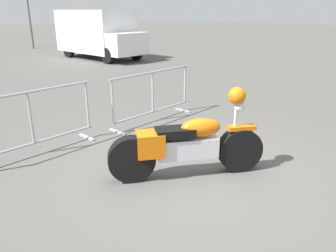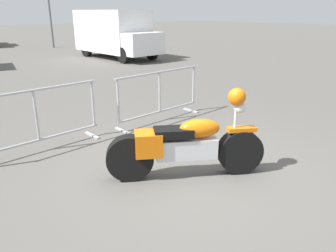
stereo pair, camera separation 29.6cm
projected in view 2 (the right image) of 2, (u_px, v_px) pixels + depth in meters
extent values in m
plane|color=#54514C|center=(189.00, 173.00, 4.81)|extent=(120.00, 120.00, 0.00)
cylinder|color=black|center=(240.00, 152.00, 4.73)|extent=(0.65, 0.50, 0.65)
cylinder|color=black|center=(130.00, 158.00, 4.52)|extent=(0.65, 0.50, 0.65)
cube|color=silver|center=(186.00, 148.00, 4.59)|extent=(0.86, 0.66, 0.29)
ellipsoid|color=orange|center=(200.00, 128.00, 4.52)|extent=(0.63, 0.53, 0.27)
cube|color=black|center=(173.00, 132.00, 4.48)|extent=(0.60, 0.52, 0.12)
cube|color=orange|center=(148.00, 143.00, 4.49)|extent=(0.48, 0.47, 0.33)
cube|color=orange|center=(242.00, 129.00, 4.61)|extent=(0.42, 0.34, 0.06)
cylinder|color=silver|center=(235.00, 120.00, 4.55)|extent=(0.06, 0.06, 0.46)
sphere|color=silver|center=(240.00, 108.00, 4.50)|extent=(0.16, 0.16, 0.16)
sphere|color=orange|center=(237.00, 97.00, 4.44)|extent=(0.24, 0.24, 0.24)
cylinder|color=#9EA0A5|center=(33.00, 90.00, 5.22)|extent=(2.24, 0.20, 0.04)
cylinder|color=#9EA0A5|center=(40.00, 140.00, 5.50)|extent=(2.24, 0.20, 0.04)
cylinder|color=#9EA0A5|center=(36.00, 116.00, 5.36)|extent=(0.05, 0.05, 0.85)
cylinder|color=#9EA0A5|center=(93.00, 104.00, 6.06)|extent=(0.05, 0.05, 0.85)
cube|color=#9EA0A5|center=(92.00, 135.00, 6.22)|extent=(0.09, 0.44, 0.03)
cylinder|color=#9EA0A5|center=(159.00, 72.00, 6.78)|extent=(2.24, 0.20, 0.04)
cylinder|color=#9EA0A5|center=(160.00, 111.00, 7.06)|extent=(2.24, 0.20, 0.04)
cylinder|color=#9EA0A5|center=(118.00, 101.00, 6.22)|extent=(0.05, 0.05, 0.85)
cylinder|color=#9EA0A5|center=(160.00, 92.00, 6.92)|extent=(0.05, 0.05, 0.85)
cylinder|color=#9EA0A5|center=(193.00, 85.00, 7.62)|extent=(0.05, 0.05, 0.85)
cube|color=#9EA0A5|center=(123.00, 130.00, 6.47)|extent=(0.09, 0.44, 0.03)
cube|color=#9EA0A5|center=(191.00, 110.00, 7.78)|extent=(0.09, 0.44, 0.03)
cube|color=white|center=(112.00, 31.00, 16.53)|extent=(2.24, 4.21, 2.00)
cube|color=white|center=(143.00, 44.00, 14.96)|extent=(1.95, 1.01, 1.00)
cylinder|color=black|center=(152.00, 52.00, 15.94)|extent=(0.28, 0.73, 0.72)
cylinder|color=black|center=(124.00, 55.00, 14.85)|extent=(0.28, 0.73, 0.72)
cylinder|color=black|center=(113.00, 47.00, 18.21)|extent=(0.28, 0.73, 0.72)
cylinder|color=black|center=(87.00, 49.00, 17.13)|extent=(0.28, 0.73, 0.72)
cylinder|color=#ADA89E|center=(127.00, 47.00, 20.99)|extent=(4.71, 4.71, 0.14)
cylinder|color=#38662D|center=(127.00, 46.00, 20.97)|extent=(4.34, 4.34, 0.02)
sphere|color=#1E511E|center=(125.00, 40.00, 20.88)|extent=(0.85, 0.85, 0.85)
sphere|color=#33702D|center=(129.00, 38.00, 21.44)|extent=(1.08, 1.08, 1.08)
sphere|color=#286023|center=(116.00, 39.00, 20.38)|extent=(1.14, 1.14, 1.14)
sphere|color=#3D7A38|center=(135.00, 41.00, 20.00)|extent=(0.97, 0.97, 0.97)
cylinder|color=#595B60|center=(49.00, 3.00, 20.52)|extent=(0.12, 0.12, 5.50)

